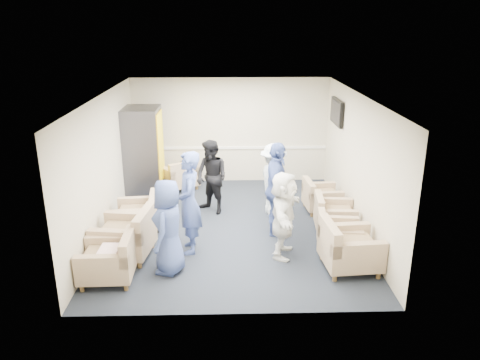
{
  "coord_description": "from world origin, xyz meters",
  "views": [
    {
      "loc": [
        -0.08,
        -8.8,
        4.04
      ],
      "look_at": [
        0.17,
        0.2,
        0.96
      ],
      "focal_mm": 35.0,
      "sensor_mm": 36.0,
      "label": 1
    }
  ],
  "objects_px": {
    "armchair_left_near": "(111,261)",
    "armchair_right_midfar": "(332,216)",
    "armchair_right_midnear": "(336,236)",
    "person_front_right": "(283,215)",
    "vending_machine": "(143,152)",
    "person_back_left": "(212,177)",
    "armchair_right_near": "(347,249)",
    "armchair_corner": "(180,177)",
    "armchair_left_mid": "(128,237)",
    "armchair_right_far": "(320,198)",
    "person_back_right": "(273,180)",
    "armchair_left_far": "(140,216)",
    "person_mid_left": "(189,203)",
    "person_front_left": "(168,227)",
    "person_mid_right": "(276,190)"
  },
  "relations": [
    {
      "from": "person_front_right",
      "to": "armchair_corner",
      "type": "bearing_deg",
      "value": 44.84
    },
    {
      "from": "armchair_right_midfar",
      "to": "armchair_right_far",
      "type": "distance_m",
      "value": 1.04
    },
    {
      "from": "armchair_left_near",
      "to": "person_front_right",
      "type": "relative_size",
      "value": 0.55
    },
    {
      "from": "armchair_left_far",
      "to": "armchair_right_far",
      "type": "xyz_separation_m",
      "value": [
        3.82,
        0.95,
        -0.02
      ]
    },
    {
      "from": "armchair_right_midfar",
      "to": "vending_machine",
      "type": "relative_size",
      "value": 0.4
    },
    {
      "from": "armchair_right_near",
      "to": "person_front_right",
      "type": "height_order",
      "value": "person_front_right"
    },
    {
      "from": "vending_machine",
      "to": "person_mid_left",
      "type": "xyz_separation_m",
      "value": [
        1.31,
        -3.02,
        -0.12
      ]
    },
    {
      "from": "armchair_left_near",
      "to": "armchair_right_midnear",
      "type": "xyz_separation_m",
      "value": [
        3.89,
        0.88,
        -0.03
      ]
    },
    {
      "from": "armchair_right_midnear",
      "to": "person_back_right",
      "type": "relative_size",
      "value": 0.53
    },
    {
      "from": "armchair_right_near",
      "to": "armchair_corner",
      "type": "bearing_deg",
      "value": 33.38
    },
    {
      "from": "armchair_corner",
      "to": "armchair_right_far",
      "type": "bearing_deg",
      "value": 122.97
    },
    {
      "from": "armchair_left_near",
      "to": "person_front_left",
      "type": "distance_m",
      "value": 1.07
    },
    {
      "from": "armchair_left_far",
      "to": "person_mid_left",
      "type": "height_order",
      "value": "person_mid_left"
    },
    {
      "from": "armchair_right_midfar",
      "to": "person_back_left",
      "type": "relative_size",
      "value": 0.52
    },
    {
      "from": "person_back_left",
      "to": "person_front_right",
      "type": "relative_size",
      "value": 1.03
    },
    {
      "from": "armchair_right_near",
      "to": "person_back_right",
      "type": "bearing_deg",
      "value": 18.66
    },
    {
      "from": "armchair_left_far",
      "to": "armchair_corner",
      "type": "bearing_deg",
      "value": 162.1
    },
    {
      "from": "vending_machine",
      "to": "person_front_left",
      "type": "distance_m",
      "value": 3.91
    },
    {
      "from": "vending_machine",
      "to": "person_front_right",
      "type": "height_order",
      "value": "vending_machine"
    },
    {
      "from": "armchair_right_near",
      "to": "person_back_right",
      "type": "relative_size",
      "value": 0.62
    },
    {
      "from": "person_mid_right",
      "to": "person_front_right",
      "type": "height_order",
      "value": "person_mid_right"
    },
    {
      "from": "armchair_right_midfar",
      "to": "person_mid_right",
      "type": "relative_size",
      "value": 0.45
    },
    {
      "from": "armchair_right_midnear",
      "to": "person_back_right",
      "type": "xyz_separation_m",
      "value": [
        -1.0,
        1.76,
        0.49
      ]
    },
    {
      "from": "armchair_left_far",
      "to": "person_back_right",
      "type": "relative_size",
      "value": 0.56
    },
    {
      "from": "armchair_right_midnear",
      "to": "person_front_right",
      "type": "height_order",
      "value": "person_front_right"
    },
    {
      "from": "armchair_right_near",
      "to": "person_mid_right",
      "type": "distance_m",
      "value": 1.87
    },
    {
      "from": "armchair_corner",
      "to": "vending_machine",
      "type": "distance_m",
      "value": 1.14
    },
    {
      "from": "armchair_left_far",
      "to": "armchair_right_far",
      "type": "relative_size",
      "value": 1.08
    },
    {
      "from": "armchair_left_mid",
      "to": "armchair_corner",
      "type": "relative_size",
      "value": 0.95
    },
    {
      "from": "armchair_right_far",
      "to": "person_mid_right",
      "type": "bearing_deg",
      "value": 131.75
    },
    {
      "from": "armchair_right_midnear",
      "to": "armchair_corner",
      "type": "height_order",
      "value": "armchair_corner"
    },
    {
      "from": "armchair_left_mid",
      "to": "armchair_right_near",
      "type": "relative_size",
      "value": 1.08
    },
    {
      "from": "armchair_right_midnear",
      "to": "person_mid_left",
      "type": "height_order",
      "value": "person_mid_left"
    },
    {
      "from": "armchair_left_mid",
      "to": "person_back_right",
      "type": "bearing_deg",
      "value": 130.99
    },
    {
      "from": "armchair_left_near",
      "to": "person_back_left",
      "type": "height_order",
      "value": "person_back_left"
    },
    {
      "from": "armchair_left_mid",
      "to": "person_front_right",
      "type": "relative_size",
      "value": 0.67
    },
    {
      "from": "armchair_right_midnear",
      "to": "person_front_right",
      "type": "xyz_separation_m",
      "value": [
        -0.99,
        -0.11,
        0.49
      ]
    },
    {
      "from": "person_back_left",
      "to": "armchair_right_near",
      "type": "bearing_deg",
      "value": -4.96
    },
    {
      "from": "person_front_right",
      "to": "armchair_right_midnear",
      "type": "bearing_deg",
      "value": -70.16
    },
    {
      "from": "armchair_left_near",
      "to": "armchair_right_near",
      "type": "xyz_separation_m",
      "value": [
        3.92,
        0.24,
        0.03
      ]
    },
    {
      "from": "vending_machine",
      "to": "person_front_right",
      "type": "relative_size",
      "value": 1.35
    },
    {
      "from": "armchair_right_midnear",
      "to": "person_back_left",
      "type": "bearing_deg",
      "value": 57.22
    },
    {
      "from": "person_back_left",
      "to": "person_front_right",
      "type": "distance_m",
      "value": 2.44
    },
    {
      "from": "armchair_left_mid",
      "to": "person_mid_right",
      "type": "bearing_deg",
      "value": 115.09
    },
    {
      "from": "armchair_corner",
      "to": "person_front_left",
      "type": "distance_m",
      "value": 4.13
    },
    {
      "from": "person_back_left",
      "to": "armchair_left_near",
      "type": "bearing_deg",
      "value": -76.48
    },
    {
      "from": "armchair_right_midnear",
      "to": "armchair_left_near",
      "type": "bearing_deg",
      "value": 109.79
    },
    {
      "from": "armchair_right_midnear",
      "to": "person_back_left",
      "type": "distance_m",
      "value": 3.06
    },
    {
      "from": "armchair_left_near",
      "to": "armchair_right_midfar",
      "type": "height_order",
      "value": "armchair_left_near"
    },
    {
      "from": "armchair_corner",
      "to": "person_front_left",
      "type": "bearing_deg",
      "value": 61.19
    }
  ]
}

